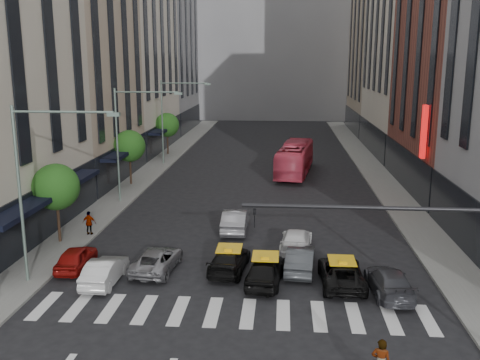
% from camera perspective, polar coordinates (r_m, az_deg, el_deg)
% --- Properties ---
extents(ground, '(160.00, 160.00, 0.00)m').
position_cam_1_polar(ground, '(23.81, -0.88, -15.59)').
color(ground, black).
rests_on(ground, ground).
extents(sidewalk_left, '(3.00, 96.00, 0.15)m').
position_cam_1_polar(sidewalk_left, '(53.81, -10.06, 0.50)').
color(sidewalk_left, slate).
rests_on(sidewalk_left, ground).
extents(sidewalk_right, '(3.00, 96.00, 0.15)m').
position_cam_1_polar(sidewalk_right, '(52.94, 14.80, 0.06)').
color(sidewalk_right, slate).
rests_on(sidewalk_right, ground).
extents(building_left_b, '(8.00, 16.00, 24.00)m').
position_cam_1_polar(building_left_b, '(52.44, -17.12, 12.95)').
color(building_left_b, tan).
rests_on(building_left_b, ground).
extents(building_left_c, '(8.00, 20.00, 36.00)m').
position_cam_1_polar(building_left_c, '(69.84, -11.81, 17.98)').
color(building_left_c, beige).
rests_on(building_left_c, ground).
extents(building_left_d, '(8.00, 18.00, 30.00)m').
position_cam_1_polar(building_left_d, '(88.02, -8.16, 15.02)').
color(building_left_d, gray).
rests_on(building_left_d, ground).
extents(building_right_b, '(8.00, 18.00, 26.00)m').
position_cam_1_polar(building_right_b, '(50.17, 22.64, 13.73)').
color(building_right_b, brown).
rests_on(building_right_b, ground).
extents(building_right_d, '(8.00, 18.00, 28.00)m').
position_cam_1_polar(building_right_d, '(87.20, 14.95, 14.09)').
color(building_right_d, tan).
rests_on(building_right_d, ground).
extents(building_far, '(30.00, 10.00, 36.00)m').
position_cam_1_polar(building_far, '(106.09, 3.65, 16.33)').
color(building_far, gray).
rests_on(building_far, ground).
extents(tree_near, '(2.88, 2.88, 4.95)m').
position_cam_1_polar(tree_near, '(34.67, -19.04, -0.71)').
color(tree_near, black).
rests_on(tree_near, sidewalk_left).
extents(tree_mid, '(2.88, 2.88, 4.95)m').
position_cam_1_polar(tree_mid, '(49.45, -11.71, 3.57)').
color(tree_mid, black).
rests_on(tree_mid, sidewalk_left).
extents(tree_far, '(2.88, 2.88, 4.95)m').
position_cam_1_polar(tree_far, '(64.82, -7.78, 5.84)').
color(tree_far, black).
rests_on(tree_far, sidewalk_left).
extents(streetlamp_near, '(5.38, 0.25, 9.00)m').
position_cam_1_polar(streetlamp_near, '(28.16, -20.89, 0.85)').
color(streetlamp_near, gray).
rests_on(streetlamp_near, sidewalk_left).
extents(streetlamp_mid, '(5.38, 0.25, 9.00)m').
position_cam_1_polar(streetlamp_mid, '(42.95, -11.81, 5.25)').
color(streetlamp_mid, gray).
rests_on(streetlamp_mid, sidewalk_left).
extents(streetlamp_far, '(5.38, 0.25, 9.00)m').
position_cam_1_polar(streetlamp_far, '(58.38, -7.41, 7.32)').
color(streetlamp_far, gray).
rests_on(streetlamp_far, sidewalk_left).
extents(traffic_signal, '(10.10, 0.20, 6.00)m').
position_cam_1_polar(traffic_signal, '(21.75, 19.56, -6.32)').
color(traffic_signal, black).
rests_on(traffic_signal, ground).
extents(liberty_sign, '(0.30, 0.70, 4.00)m').
position_cam_1_polar(liberty_sign, '(42.53, 19.03, 4.88)').
color(liberty_sign, red).
rests_on(liberty_sign, ground).
extents(car_red, '(1.64, 3.79, 1.27)m').
position_cam_1_polar(car_red, '(31.06, -17.08, -7.93)').
color(car_red, maroon).
rests_on(car_red, ground).
extents(car_white_front, '(1.45, 4.04, 1.32)m').
position_cam_1_polar(car_white_front, '(28.78, -14.23, -9.36)').
color(car_white_front, beige).
rests_on(car_white_front, ground).
extents(car_silver, '(2.42, 4.62, 1.24)m').
position_cam_1_polar(car_silver, '(29.82, -8.86, -8.41)').
color(car_silver, gray).
rests_on(car_silver, ground).
extents(taxi_left, '(2.25, 4.59, 1.29)m').
position_cam_1_polar(taxi_left, '(29.40, -1.15, -8.51)').
color(taxi_left, black).
rests_on(taxi_left, ground).
extents(taxi_center, '(2.21, 4.46, 1.46)m').
position_cam_1_polar(taxi_center, '(27.87, 2.72, -9.57)').
color(taxi_center, black).
rests_on(taxi_center, ground).
extents(car_grey_mid, '(1.84, 4.32, 1.38)m').
position_cam_1_polar(car_grey_mid, '(29.57, 6.45, -8.37)').
color(car_grey_mid, '#383C3F').
rests_on(car_grey_mid, ground).
extents(taxi_right, '(2.23, 4.66, 1.28)m').
position_cam_1_polar(taxi_right, '(28.22, 10.77, -9.69)').
color(taxi_right, black).
rests_on(taxi_right, ground).
extents(car_grey_curb, '(2.05, 4.55, 1.30)m').
position_cam_1_polar(car_grey_curb, '(27.66, 15.64, -10.41)').
color(car_grey_curb, '#3D3E44').
rests_on(car_grey_curb, ground).
extents(car_row2_left, '(1.60, 4.58, 1.51)m').
position_cam_1_polar(car_row2_left, '(36.01, -0.50, -4.29)').
color(car_row2_left, '#98979C').
rests_on(car_row2_left, ground).
extents(car_row2_right, '(2.19, 4.54, 1.27)m').
position_cam_1_polar(car_row2_right, '(32.70, 6.01, -6.37)').
color(car_row2_right, white).
rests_on(car_row2_right, ground).
extents(bus, '(4.17, 11.55, 3.15)m').
position_cam_1_polar(bus, '(53.91, 5.88, 2.27)').
color(bus, '#E5435F').
rests_on(bus, ground).
extents(rider, '(0.76, 0.61, 1.81)m').
position_cam_1_polar(rider, '(19.53, 14.91, -16.57)').
color(rider, gray).
rests_on(rider, motorcycle).
extents(pedestrian_far, '(0.94, 0.45, 1.57)m').
position_cam_1_polar(pedestrian_far, '(36.13, -15.78, -4.43)').
color(pedestrian_far, gray).
rests_on(pedestrian_far, sidewalk_left).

